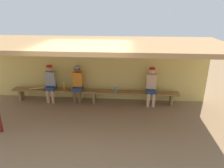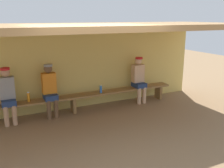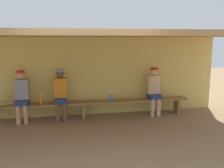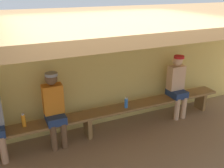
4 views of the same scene
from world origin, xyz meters
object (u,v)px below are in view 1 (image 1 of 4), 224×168
at_px(player_with_sunglasses, 77,83).
at_px(player_near_post, 51,82).
at_px(water_bottle_blue, 64,86).
at_px(baseball_bat, 40,88).
at_px(player_in_blue, 151,85).
at_px(bench, 94,92).
at_px(water_bottle_green, 116,89).

height_order(player_with_sunglasses, player_near_post, same).
relative_size(water_bottle_blue, baseball_bat, 0.32).
bearing_deg(player_in_blue, bench, -179.90).
height_order(bench, water_bottle_green, water_bottle_green).
distance_m(bench, player_near_post, 1.61).
distance_m(bench, water_bottle_green, 0.80).
bearing_deg(baseball_bat, player_in_blue, -19.01).
xyz_separation_m(water_bottle_blue, baseball_bat, (-0.89, -0.04, -0.08)).
bearing_deg(player_in_blue, player_near_post, 180.00).
distance_m(bench, player_in_blue, 2.05).
distance_m(player_with_sunglasses, water_bottle_blue, 0.55).
bearing_deg(water_bottle_green, bench, 176.35).
height_order(player_in_blue, water_bottle_green, player_in_blue).
bearing_deg(player_near_post, water_bottle_green, -1.30).
xyz_separation_m(player_with_sunglasses, water_bottle_blue, (-0.52, 0.04, -0.17)).
bearing_deg(water_bottle_blue, bench, -2.08).
distance_m(player_near_post, water_bottle_green, 2.36).
xyz_separation_m(player_with_sunglasses, baseball_bat, (-1.41, -0.00, -0.25)).
bearing_deg(water_bottle_blue, water_bottle_green, -2.73).
bearing_deg(water_bottle_green, player_near_post, 178.70).
bearing_deg(player_near_post, player_in_blue, 0.00).
distance_m(player_in_blue, water_bottle_blue, 3.14).
bearing_deg(water_bottle_green, player_in_blue, 2.46).
relative_size(player_in_blue, player_near_post, 1.00).
height_order(bench, baseball_bat, baseball_bat).
height_order(bench, player_near_post, player_near_post).
bearing_deg(baseball_bat, player_near_post, -18.58).
bearing_deg(player_with_sunglasses, water_bottle_blue, 175.96).
bearing_deg(player_near_post, player_with_sunglasses, 0.00).
relative_size(water_bottle_green, baseball_bat, 0.28).
height_order(water_bottle_blue, baseball_bat, water_bottle_blue).
relative_size(bench, player_in_blue, 4.46).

